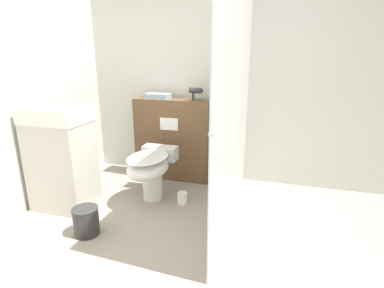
{
  "coord_description": "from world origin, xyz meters",
  "views": [
    {
      "loc": [
        0.89,
        -1.54,
        1.48
      ],
      "look_at": [
        0.09,
        1.17,
        0.64
      ],
      "focal_mm": 28.0,
      "sensor_mm": 36.0,
      "label": 1
    }
  ],
  "objects_px": {
    "hair_drier": "(196,91)",
    "waste_bin": "(86,221)",
    "sink_vanity": "(61,158)",
    "toilet": "(151,168)"
  },
  "relations": [
    {
      "from": "hair_drier",
      "to": "waste_bin",
      "type": "distance_m",
      "value": 1.78
    },
    {
      "from": "sink_vanity",
      "to": "hair_drier",
      "type": "distance_m",
      "value": 1.58
    },
    {
      "from": "hair_drier",
      "to": "waste_bin",
      "type": "height_order",
      "value": "hair_drier"
    },
    {
      "from": "sink_vanity",
      "to": "hair_drier",
      "type": "height_order",
      "value": "sink_vanity"
    },
    {
      "from": "sink_vanity",
      "to": "waste_bin",
      "type": "distance_m",
      "value": 0.73
    },
    {
      "from": "toilet",
      "to": "hair_drier",
      "type": "distance_m",
      "value": 1.02
    },
    {
      "from": "waste_bin",
      "to": "toilet",
      "type": "bearing_deg",
      "value": 69.67
    },
    {
      "from": "sink_vanity",
      "to": "waste_bin",
      "type": "height_order",
      "value": "sink_vanity"
    },
    {
      "from": "sink_vanity",
      "to": "waste_bin",
      "type": "relative_size",
      "value": 4.78
    },
    {
      "from": "toilet",
      "to": "waste_bin",
      "type": "distance_m",
      "value": 0.82
    }
  ]
}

